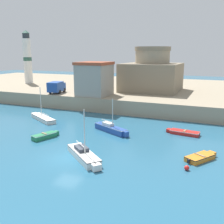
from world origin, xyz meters
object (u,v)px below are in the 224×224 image
(dinghy_red_3, at_px, (184,132))
(sailboat_white_0, at_px, (84,155))
(dinghy_green_4, at_px, (45,136))
(harbor_shed_near_wharf, at_px, (94,79))
(fortress, at_px, (152,74))
(truck_on_quay, at_px, (57,87))
(sailboat_blue_1, at_px, (111,128))
(mooring_buoy, at_px, (187,168))
(lighthouse, at_px, (27,58))
(dinghy_orange_5, at_px, (201,157))
(sailboat_white_2, at_px, (43,118))

(dinghy_red_3, bearing_deg, sailboat_white_0, -123.59)
(sailboat_white_0, bearing_deg, dinghy_green_4, 153.64)
(dinghy_red_3, distance_m, harbor_shed_near_wharf, 20.63)
(fortress, bearing_deg, truck_on_quay, -146.42)
(sailboat_blue_1, height_order, fortress, fortress)
(sailboat_white_0, distance_m, sailboat_blue_1, 9.21)
(mooring_buoy, xyz_separation_m, lighthouse, (-43.25, 30.67, 8.56))
(dinghy_red_3, xyz_separation_m, dinghy_green_4, (-15.28, -8.20, 0.06))
(sailboat_white_0, relative_size, lighthouse, 0.42)
(dinghy_orange_5, xyz_separation_m, fortress, (-12.18, 27.29, 5.60))
(mooring_buoy, bearing_deg, sailboat_white_2, 157.73)
(truck_on_quay, bearing_deg, dinghy_orange_5, -30.75)
(fortress, xyz_separation_m, lighthouse, (-32.00, 0.48, 2.92))
(lighthouse, bearing_deg, harbor_shed_near_wharf, -23.67)
(sailboat_white_2, height_order, dinghy_green_4, sailboat_white_2)
(sailboat_white_0, xyz_separation_m, dinghy_red_3, (7.88, 11.87, -0.17))
(fortress, distance_m, harbor_shed_near_wharf, 12.85)
(mooring_buoy, distance_m, lighthouse, 53.71)
(sailboat_blue_1, distance_m, sailboat_white_2, 12.18)
(dinghy_red_3, bearing_deg, truck_on_quay, 160.37)
(dinghy_red_3, bearing_deg, dinghy_green_4, -151.79)
(dinghy_orange_5, bearing_deg, dinghy_green_4, -178.27)
(dinghy_red_3, bearing_deg, harbor_shed_near_wharf, 151.25)
(truck_on_quay, bearing_deg, dinghy_green_4, -59.59)
(truck_on_quay, bearing_deg, harbor_shed_near_wharf, 3.83)
(sailboat_white_0, bearing_deg, truck_on_quay, 129.95)
(sailboat_blue_1, height_order, mooring_buoy, sailboat_blue_1)
(lighthouse, bearing_deg, truck_on_quay, -34.51)
(dinghy_green_4, relative_size, dinghy_orange_5, 0.98)
(sailboat_white_0, xyz_separation_m, lighthouse, (-33.60, 31.98, 8.36))
(sailboat_blue_1, height_order, dinghy_green_4, sailboat_blue_1)
(dinghy_green_4, distance_m, dinghy_orange_5, 17.98)
(dinghy_orange_5, height_order, lighthouse, lighthouse)
(lighthouse, bearing_deg, mooring_buoy, -35.34)
(fortress, distance_m, lighthouse, 32.14)
(dinghy_green_4, distance_m, harbor_shed_near_wharf, 18.66)
(sailboat_white_0, xyz_separation_m, truck_on_quay, (-17.53, 20.93, 3.26))
(sailboat_blue_1, relative_size, sailboat_white_2, 0.86)
(sailboat_white_0, relative_size, sailboat_blue_1, 0.97)
(lighthouse, bearing_deg, sailboat_white_0, -43.58)
(sailboat_white_0, xyz_separation_m, mooring_buoy, (9.65, 1.31, -0.21))
(dinghy_green_4, bearing_deg, dinghy_red_3, 28.21)
(sailboat_white_2, distance_m, harbor_shed_near_wharf, 12.49)
(truck_on_quay, bearing_deg, sailboat_white_0, -50.05)
(dinghy_red_3, relative_size, dinghy_green_4, 1.19)
(sailboat_white_2, bearing_deg, lighthouse, 133.81)
(sailboat_blue_1, xyz_separation_m, dinghy_red_3, (8.94, 2.72, -0.22))
(truck_on_quay, bearing_deg, fortress, 33.58)
(sailboat_white_2, relative_size, mooring_buoy, 14.64)
(lighthouse, xyz_separation_m, harbor_shed_near_wharf, (24.00, -10.52, -3.27))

